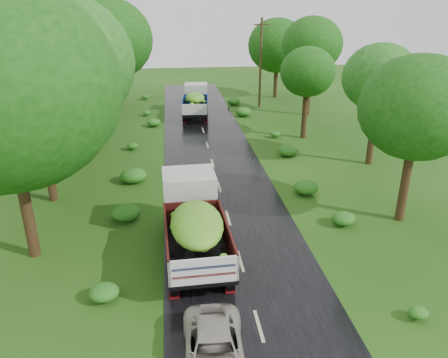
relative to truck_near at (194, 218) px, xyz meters
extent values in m
plane|color=#1A470F|center=(1.90, -5.04, -1.66)|extent=(120.00, 120.00, 0.00)
cube|color=black|center=(1.90, -0.04, -1.65)|extent=(6.50, 80.00, 0.02)
cube|color=#BFB78C|center=(1.90, -5.04, -1.64)|extent=(0.12, 1.60, 0.00)
cube|color=#BFB78C|center=(1.90, -1.04, -1.64)|extent=(0.12, 1.60, 0.00)
cube|color=#BFB78C|center=(1.90, 2.96, -1.64)|extent=(0.12, 1.60, 0.00)
cube|color=#BFB78C|center=(1.90, 6.96, -1.64)|extent=(0.12, 1.60, 0.00)
cube|color=#BFB78C|center=(1.90, 10.96, -1.64)|extent=(0.12, 1.60, 0.00)
cube|color=#BFB78C|center=(1.90, 14.96, -1.64)|extent=(0.12, 1.60, 0.00)
cube|color=#BFB78C|center=(1.90, 18.96, -1.64)|extent=(0.12, 1.60, 0.00)
cube|color=#BFB78C|center=(1.90, 22.96, -1.64)|extent=(0.12, 1.60, 0.00)
cube|color=#BFB78C|center=(1.90, 26.96, -1.64)|extent=(0.12, 1.60, 0.00)
cube|color=#BFB78C|center=(1.90, 30.96, -1.64)|extent=(0.12, 1.60, 0.00)
cube|color=#BFB78C|center=(1.90, 34.96, -1.64)|extent=(0.12, 1.60, 0.00)
cube|color=black|center=(0.01, -0.35, -0.95)|extent=(2.10, 6.22, 0.31)
cylinder|color=black|center=(-1.13, 1.85, -1.12)|extent=(0.34, 1.10, 1.09)
cylinder|color=black|center=(0.99, 1.93, -1.12)|extent=(0.34, 1.10, 1.09)
cylinder|color=black|center=(-1.00, -1.78, -1.12)|extent=(0.34, 1.10, 1.09)
cylinder|color=black|center=(1.12, -1.71, -1.12)|extent=(0.34, 1.10, 1.09)
cylinder|color=black|center=(-0.96, -2.90, -1.12)|extent=(0.34, 1.10, 1.09)
cylinder|color=black|center=(1.16, -2.83, -1.12)|extent=(0.34, 1.10, 1.09)
cube|color=maroon|center=(-0.95, -3.28, -1.36)|extent=(0.37, 0.06, 0.49)
cube|color=maroon|center=(1.17, -3.20, -1.36)|extent=(0.37, 0.06, 0.49)
cube|color=silver|center=(-0.07, 2.11, 0.24)|extent=(2.49, 2.16, 2.08)
cube|color=black|center=(0.05, -1.50, -0.71)|extent=(2.68, 4.79, 0.18)
cube|color=#49190D|center=(-1.16, -1.54, -0.11)|extent=(0.25, 4.70, 1.04)
cube|color=#49190D|center=(1.27, -1.45, -0.11)|extent=(0.25, 4.70, 1.04)
cube|color=#49190D|center=(-0.03, 0.81, -0.11)|extent=(2.52, 0.17, 1.04)
cube|color=silver|center=(0.13, -3.80, -0.11)|extent=(2.52, 0.17, 1.04)
ellipsoid|color=#599B1C|center=(0.05, -1.50, 0.55)|extent=(2.25, 4.02, 1.09)
cube|color=black|center=(1.60, 23.80, -1.02)|extent=(2.21, 5.72, 0.28)
cylinder|color=black|center=(0.83, 25.91, -1.17)|extent=(0.37, 1.01, 0.99)
cylinder|color=black|center=(2.75, 25.73, -1.17)|extent=(0.37, 1.01, 0.99)
cylinder|color=black|center=(0.53, 22.62, -1.17)|extent=(0.37, 1.01, 0.99)
cylinder|color=black|center=(2.45, 22.44, -1.17)|extent=(0.37, 1.01, 0.99)
cylinder|color=black|center=(0.44, 21.61, -1.17)|extent=(0.37, 1.01, 0.99)
cylinder|color=black|center=(2.35, 21.43, -1.17)|extent=(0.37, 1.01, 0.99)
cube|color=maroon|center=(0.41, 21.27, -1.39)|extent=(0.34, 0.07, 0.45)
cube|color=maroon|center=(2.32, 21.10, -1.39)|extent=(0.34, 0.07, 0.45)
cube|color=silver|center=(1.81, 26.02, 0.06)|extent=(2.35, 2.08, 1.88)
cube|color=black|center=(1.51, 22.76, -0.80)|extent=(2.66, 4.46, 0.16)
cube|color=navy|center=(0.41, 22.86, -0.25)|extent=(0.47, 4.25, 0.94)
cube|color=navy|center=(2.60, 22.66, -0.25)|extent=(0.47, 4.25, 0.94)
cube|color=navy|center=(1.70, 24.84, -0.25)|extent=(2.28, 0.29, 0.94)
cube|color=silver|center=(1.32, 20.68, -0.25)|extent=(2.28, 0.29, 0.94)
ellipsoid|color=#599B1C|center=(1.51, 22.76, 0.34)|extent=(2.24, 3.74, 0.99)
imported|color=#B1AA9D|center=(0.20, -6.61, -1.08)|extent=(2.05, 4.14, 1.13)
cylinder|color=#382616|center=(8.29, 26.71, 2.68)|extent=(0.26, 0.26, 8.68)
cube|color=#382616|center=(8.29, 26.71, 6.37)|extent=(1.52, 0.28, 0.11)
cylinder|color=black|center=(-6.96, 0.62, 2.51)|extent=(0.48, 0.48, 8.34)
ellipsoid|color=#11480D|center=(-6.96, 0.62, 5.68)|extent=(4.21, 4.21, 3.79)
cylinder|color=black|center=(-7.46, 6.32, 1.92)|extent=(0.45, 0.45, 7.18)
ellipsoid|color=#11480D|center=(-7.46, 6.32, 4.65)|extent=(3.95, 3.95, 3.55)
cylinder|color=black|center=(-7.40, 11.36, 2.20)|extent=(0.47, 0.47, 7.74)
ellipsoid|color=#11480D|center=(-7.40, 11.36, 5.15)|extent=(4.31, 4.31, 3.88)
cylinder|color=black|center=(-9.08, 16.08, 2.12)|extent=(0.46, 0.46, 7.58)
ellipsoid|color=#11480D|center=(-9.08, 16.08, 5.00)|extent=(4.01, 4.01, 3.61)
cylinder|color=black|center=(-8.83, 19.78, 1.81)|extent=(0.45, 0.45, 6.96)
ellipsoid|color=#11480D|center=(-8.83, 19.78, 4.46)|extent=(3.60, 3.60, 3.24)
cylinder|color=black|center=(-9.37, 27.10, 2.29)|extent=(0.47, 0.47, 7.91)
ellipsoid|color=#11480D|center=(-9.37, 27.10, 5.30)|extent=(4.11, 4.11, 3.70)
cylinder|color=black|center=(-6.71, 30.00, 2.06)|extent=(0.46, 0.46, 7.44)
ellipsoid|color=#11480D|center=(-6.71, 30.00, 4.89)|extent=(4.26, 4.26, 3.83)
cylinder|color=black|center=(10.52, 1.77, 1.61)|extent=(0.44, 0.44, 6.56)
ellipsoid|color=#165918|center=(10.52, 1.77, 4.10)|extent=(3.29, 3.29, 2.96)
cylinder|color=black|center=(12.43, 9.67, 1.62)|extent=(0.44, 0.44, 6.58)
ellipsoid|color=#165918|center=(12.43, 9.67, 4.12)|extent=(3.08, 3.08, 2.77)
cylinder|color=black|center=(9.72, 15.97, 1.30)|extent=(0.42, 0.42, 5.93)
ellipsoid|color=#165918|center=(9.72, 15.97, 3.55)|extent=(2.90, 2.90, 2.61)
cylinder|color=black|center=(12.24, 23.13, 2.02)|extent=(0.46, 0.46, 7.38)
ellipsoid|color=#165918|center=(12.24, 23.13, 4.83)|extent=(3.32, 3.32, 2.99)
cylinder|color=black|center=(11.03, 31.33, 1.53)|extent=(0.43, 0.43, 6.38)
ellipsoid|color=#165918|center=(11.03, 31.33, 3.95)|extent=(3.58, 3.58, 3.22)
camera|label=1|loc=(-0.76, -16.68, 8.79)|focal=35.00mm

